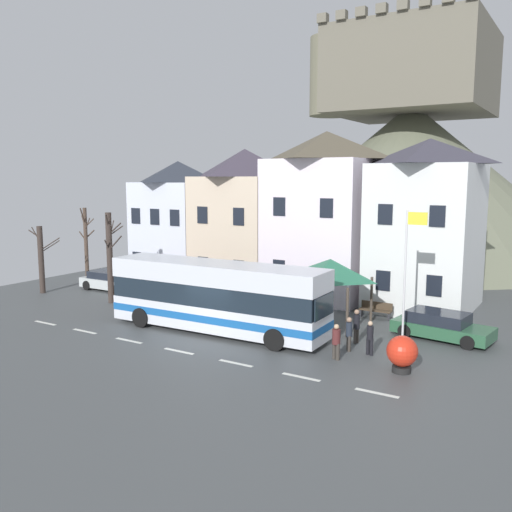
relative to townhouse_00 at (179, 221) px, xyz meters
name	(u,v)px	position (x,y,z in m)	size (l,w,h in m)	color
ground_plane	(202,342)	(10.80, -11.56, -4.39)	(40.00, 60.00, 0.07)	#494D4E
townhouse_00	(179,221)	(0.00, 0.00, 0.00)	(5.34, 5.19, 8.72)	silver
townhouse_01	(245,219)	(5.54, 0.33, 0.37)	(5.66, 5.85, 9.46)	beige
townhouse_02	(325,215)	(11.40, 0.67, 0.84)	(6.13, 6.52, 10.40)	white
townhouse_03	(427,225)	(17.73, 0.75, 0.51)	(5.46, 6.68, 9.74)	white
hilltop_castle	(409,172)	(10.31, 22.35, 3.75)	(34.79, 34.79, 21.96)	#686C56
transit_bus	(216,298)	(10.46, -9.90, -2.62)	(11.44, 2.83, 3.45)	silver
bus_shelter	(330,269)	(14.60, -5.68, -1.46)	(3.60, 3.60, 3.44)	#473D33
parked_car_00	(111,281)	(-1.68, -5.29, -3.73)	(4.23, 2.03, 1.27)	silver
parked_car_01	(441,326)	(20.13, -5.26, -3.73)	(4.68, 2.45, 1.29)	#2C5A3C
parked_car_02	(181,286)	(3.87, -4.64, -3.66)	(3.94, 1.99, 1.46)	maroon
pedestrian_00	(356,324)	(16.99, -8.03, -3.45)	(0.29, 0.31, 1.59)	#38332D
pedestrian_01	(349,332)	(17.13, -9.29, -3.52)	(0.28, 0.28, 1.52)	#38332D
pedestrian_02	(370,337)	(18.11, -9.32, -3.56)	(0.33, 0.29, 1.49)	black
pedestrian_03	(336,341)	(17.11, -10.62, -3.54)	(0.36, 0.35, 1.52)	#38332D
public_bench	(376,310)	(16.21, -3.17, -3.88)	(1.74, 0.48, 0.87)	#473828
flagpole	(407,266)	(18.90, -6.95, -0.77)	(0.95, 0.10, 6.12)	silver
harbour_buoy	(402,352)	(19.91, -10.69, -3.55)	(1.21, 1.21, 1.46)	black
bare_tree_00	(86,244)	(-4.77, -4.56, -1.50)	(1.87, 1.49, 5.47)	#47382D
bare_tree_01	(110,257)	(1.25, -8.03, -1.53)	(1.57, 1.47, 5.49)	#382D28
bare_tree_02	(41,259)	(-4.76, -8.35, -2.10)	(1.59, 1.54, 4.42)	#382D28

